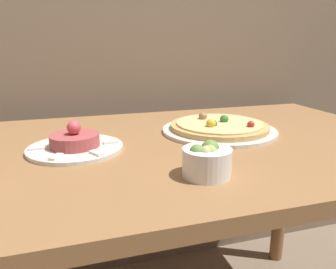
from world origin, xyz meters
TOP-DOWN VIEW (x-y plane):
  - dining_table at (0.00, 0.41)m, footprint 1.36×0.82m
  - pizza_plate at (0.14, 0.47)m, footprint 0.35×0.35m
  - tartare_plate at (-0.28, 0.42)m, footprint 0.24×0.24m
  - small_bowl at (-0.03, 0.17)m, footprint 0.10×0.10m

SIDE VIEW (x-z plane):
  - dining_table at x=0.00m, z-range 0.28..1.02m
  - pizza_plate at x=0.14m, z-range 0.73..0.79m
  - tartare_plate at x=-0.28m, z-range 0.72..0.80m
  - small_bowl at x=-0.03m, z-range 0.74..0.82m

